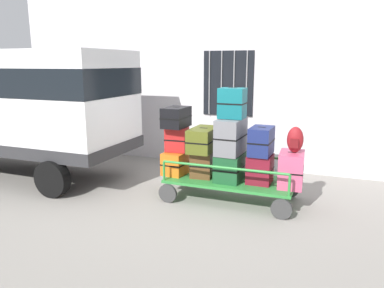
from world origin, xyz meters
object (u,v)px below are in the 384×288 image
(suitcase_midleft_middle, at_px, (203,139))
(suitcase_center_top, at_px, (232,103))
(luggage_cart, at_px, (230,183))
(suitcase_center_bottom, at_px, (230,167))
(suitcase_left_top, at_px, (176,117))
(suitcase_right_bottom, at_px, (291,169))
(suitcase_midleft_bottom, at_px, (202,164))
(suitcase_midright_bottom, at_px, (260,169))
(suitcase_left_bottom, at_px, (176,163))
(backpack, at_px, (295,140))
(suitcase_center_middle, at_px, (231,136))
(van, at_px, (25,100))
(suitcase_left_middle, at_px, (177,139))
(suitcase_midright_middle, at_px, (261,141))

(suitcase_midleft_middle, bearing_deg, suitcase_center_top, -0.71)
(luggage_cart, xyz_separation_m, suitcase_center_bottom, (0.00, -0.01, 0.30))
(suitcase_left_top, relative_size, suitcase_midleft_middle, 0.77)
(suitcase_right_bottom, bearing_deg, suitcase_center_bottom, -178.23)
(suitcase_right_bottom, bearing_deg, suitcase_midleft_bottom, -177.66)
(suitcase_midleft_bottom, xyz_separation_m, suitcase_midright_bottom, (1.06, 0.06, 0.01))
(suitcase_left_bottom, distance_m, backpack, 2.25)
(suitcase_midleft_bottom, bearing_deg, suitcase_center_top, 6.07)
(suitcase_center_top, bearing_deg, suitcase_midright_bottom, 0.01)
(suitcase_center_middle, distance_m, suitcase_center_top, 0.59)
(van, relative_size, suitcase_midleft_bottom, 9.61)
(suitcase_midleft_bottom, bearing_deg, luggage_cart, 4.26)
(suitcase_center_top, bearing_deg, suitcase_midleft_bottom, -173.93)
(suitcase_midleft_bottom, relative_size, suitcase_center_middle, 0.67)
(luggage_cart, relative_size, suitcase_center_middle, 3.25)
(suitcase_center_bottom, relative_size, backpack, 1.62)
(suitcase_midleft_bottom, xyz_separation_m, suitcase_midleft_middle, (-0.00, 0.06, 0.46))
(suitcase_midleft_middle, height_order, suitcase_center_bottom, suitcase_midleft_middle)
(suitcase_left_bottom, height_order, suitcase_center_top, suitcase_center_top)
(suitcase_left_top, relative_size, suitcase_midleft_bottom, 1.27)
(suitcase_center_bottom, height_order, suitcase_midright_bottom, suitcase_midright_bottom)
(suitcase_left_bottom, xyz_separation_m, suitcase_midleft_middle, (0.53, 0.05, 0.49))
(suitcase_center_middle, xyz_separation_m, suitcase_midright_bottom, (0.53, 0.04, -0.55))
(van, height_order, suitcase_midleft_middle, van)
(suitcase_left_bottom, xyz_separation_m, backpack, (2.17, 0.03, 0.61))
(suitcase_left_bottom, relative_size, suitcase_right_bottom, 0.88)
(suitcase_left_bottom, bearing_deg, suitcase_left_middle, 90.00)
(suitcase_left_middle, bearing_deg, van, -178.46)
(suitcase_left_bottom, bearing_deg, luggage_cart, 1.60)
(suitcase_midleft_middle, xyz_separation_m, suitcase_right_bottom, (1.60, 0.00, -0.40))
(suitcase_midleft_bottom, relative_size, suitcase_right_bottom, 0.75)
(suitcase_midleft_middle, distance_m, suitcase_midright_bottom, 1.16)
(luggage_cart, height_order, suitcase_center_top, suitcase_center_top)
(suitcase_left_middle, height_order, suitcase_right_bottom, suitcase_left_middle)
(luggage_cart, bearing_deg, suitcase_midleft_bottom, -175.74)
(suitcase_left_middle, distance_m, suitcase_midright_middle, 1.60)
(suitcase_midleft_bottom, xyz_separation_m, suitcase_right_bottom, (1.60, 0.07, 0.06))
(suitcase_midleft_bottom, xyz_separation_m, suitcase_center_top, (0.53, 0.06, 1.15))
(suitcase_midleft_middle, bearing_deg, suitcase_center_middle, -5.21)
(suitcase_left_middle, height_order, suitcase_center_bottom, suitcase_left_middle)
(suitcase_midleft_bottom, relative_size, suitcase_center_top, 0.91)
(suitcase_left_top, height_order, backpack, suitcase_left_top)
(suitcase_center_bottom, xyz_separation_m, backpack, (1.10, 0.01, 0.58))
(suitcase_midleft_bottom, relative_size, suitcase_midright_bottom, 0.96)
(suitcase_left_middle, relative_size, suitcase_midleft_middle, 0.59)
(suitcase_center_bottom, height_order, backpack, backpack)
(luggage_cart, distance_m, suitcase_left_bottom, 1.10)
(suitcase_left_top, bearing_deg, suitcase_midleft_middle, 3.33)
(suitcase_midleft_middle, bearing_deg, van, -178.54)
(suitcase_center_middle, xyz_separation_m, suitcase_midright_middle, (0.53, 0.06, -0.05))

